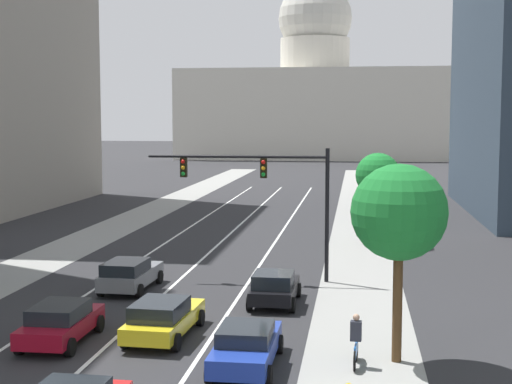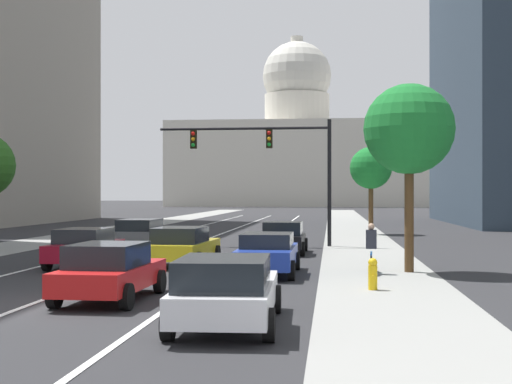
{
  "view_description": "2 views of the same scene",
  "coord_description": "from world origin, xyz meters",
  "px_view_note": "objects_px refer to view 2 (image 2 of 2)",
  "views": [
    {
      "loc": [
        8.66,
        -16.13,
        8.0
      ],
      "look_at": [
        2.64,
        28.49,
        3.56
      ],
      "focal_mm": 52.63,
      "sensor_mm": 36.0,
      "label": 1
    },
    {
      "loc": [
        7.35,
        -16.91,
        2.74
      ],
      "look_at": [
        2.52,
        28.86,
        2.82
      ],
      "focal_mm": 50.27,
      "sensor_mm": 36.0,
      "label": 2
    }
  ],
  "objects_px": {
    "car_yellow": "(183,245)",
    "fire_hydrant": "(373,274)",
    "capitol_building": "(297,153)",
    "car_white": "(226,290)",
    "street_tree_mid_right": "(409,130)",
    "street_tree_far_right": "(371,169)",
    "car_crimson": "(85,247)",
    "cyclist": "(371,249)",
    "car_black": "(284,237)",
    "car_red": "(110,271)",
    "traffic_signal_mast": "(273,154)",
    "car_gray": "(143,233)",
    "car_blue": "(267,253)"
  },
  "relations": [
    {
      "from": "cyclist",
      "to": "car_gray",
      "type": "bearing_deg",
      "value": 51.85
    },
    {
      "from": "capitol_building",
      "to": "car_white",
      "type": "relative_size",
      "value": 10.83
    },
    {
      "from": "fire_hydrant",
      "to": "street_tree_mid_right",
      "type": "height_order",
      "value": "street_tree_mid_right"
    },
    {
      "from": "car_white",
      "to": "car_red",
      "type": "distance_m",
      "value": 4.79
    },
    {
      "from": "car_white",
      "to": "car_red",
      "type": "relative_size",
      "value": 1.12
    },
    {
      "from": "car_gray",
      "to": "car_blue",
      "type": "distance_m",
      "value": 12.16
    },
    {
      "from": "car_yellow",
      "to": "street_tree_far_right",
      "type": "distance_m",
      "value": 23.32
    },
    {
      "from": "street_tree_mid_right",
      "to": "car_black",
      "type": "bearing_deg",
      "value": 124.61
    },
    {
      "from": "car_white",
      "to": "car_yellow",
      "type": "bearing_deg",
      "value": 13.7
    },
    {
      "from": "car_yellow",
      "to": "street_tree_mid_right",
      "type": "distance_m",
      "value": 9.42
    },
    {
      "from": "car_white",
      "to": "car_gray",
      "type": "bearing_deg",
      "value": 17.59
    },
    {
      "from": "car_red",
      "to": "car_blue",
      "type": "height_order",
      "value": "car_red"
    },
    {
      "from": "car_black",
      "to": "car_red",
      "type": "bearing_deg",
      "value": 167.12
    },
    {
      "from": "capitol_building",
      "to": "car_yellow",
      "type": "height_order",
      "value": "capitol_building"
    },
    {
      "from": "car_yellow",
      "to": "fire_hydrant",
      "type": "distance_m",
      "value": 9.3
    },
    {
      "from": "capitol_building",
      "to": "car_blue",
      "type": "height_order",
      "value": "capitol_building"
    },
    {
      "from": "car_yellow",
      "to": "traffic_signal_mast",
      "type": "distance_m",
      "value": 11.3
    },
    {
      "from": "capitol_building",
      "to": "traffic_signal_mast",
      "type": "relative_size",
      "value": 5.85
    },
    {
      "from": "car_gray",
      "to": "car_black",
      "type": "xyz_separation_m",
      "value": [
        6.95,
        -1.71,
        -0.03
      ]
    },
    {
      "from": "car_crimson",
      "to": "car_blue",
      "type": "relative_size",
      "value": 0.93
    },
    {
      "from": "car_gray",
      "to": "capitol_building",
      "type": "bearing_deg",
      "value": 1.12
    },
    {
      "from": "car_yellow",
      "to": "fire_hydrant",
      "type": "height_order",
      "value": "car_yellow"
    },
    {
      "from": "capitol_building",
      "to": "cyclist",
      "type": "bearing_deg",
      "value": -86.13
    },
    {
      "from": "car_black",
      "to": "capitol_building",
      "type": "bearing_deg",
      "value": 3.07
    },
    {
      "from": "car_gray",
      "to": "street_tree_mid_right",
      "type": "xyz_separation_m",
      "value": [
        11.78,
        -8.7,
        4.14
      ]
    },
    {
      "from": "car_red",
      "to": "car_crimson",
      "type": "bearing_deg",
      "value": 25.15
    },
    {
      "from": "car_black",
      "to": "cyclist",
      "type": "relative_size",
      "value": 2.34
    },
    {
      "from": "cyclist",
      "to": "car_black",
      "type": "bearing_deg",
      "value": 28.24
    },
    {
      "from": "car_white",
      "to": "street_tree_mid_right",
      "type": "distance_m",
      "value": 12.53
    },
    {
      "from": "car_gray",
      "to": "fire_hydrant",
      "type": "height_order",
      "value": "car_gray"
    },
    {
      "from": "cyclist",
      "to": "fire_hydrant",
      "type": "bearing_deg",
      "value": -178.87
    },
    {
      "from": "car_red",
      "to": "street_tree_far_right",
      "type": "relative_size",
      "value": 0.74
    },
    {
      "from": "car_gray",
      "to": "car_yellow",
      "type": "height_order",
      "value": "car_gray"
    },
    {
      "from": "capitol_building",
      "to": "traffic_signal_mast",
      "type": "distance_m",
      "value": 116.47
    },
    {
      "from": "capitol_building",
      "to": "street_tree_mid_right",
      "type": "distance_m",
      "value": 128.55
    },
    {
      "from": "street_tree_far_right",
      "to": "cyclist",
      "type": "bearing_deg",
      "value": -93.08
    },
    {
      "from": "capitol_building",
      "to": "street_tree_far_right",
      "type": "relative_size",
      "value": 8.99
    },
    {
      "from": "street_tree_far_right",
      "to": "car_crimson",
      "type": "bearing_deg",
      "value": -117.39
    },
    {
      "from": "car_blue",
      "to": "traffic_signal_mast",
      "type": "xyz_separation_m",
      "value": [
        -0.85,
        13.06,
        4.06
      ]
    },
    {
      "from": "car_gray",
      "to": "street_tree_far_right",
      "type": "relative_size",
      "value": 0.77
    },
    {
      "from": "capitol_building",
      "to": "fire_hydrant",
      "type": "height_order",
      "value": "capitol_building"
    },
    {
      "from": "car_crimson",
      "to": "fire_hydrant",
      "type": "height_order",
      "value": "car_crimson"
    },
    {
      "from": "car_red",
      "to": "car_crimson",
      "type": "distance_m",
      "value": 8.7
    },
    {
      "from": "car_gray",
      "to": "car_yellow",
      "type": "bearing_deg",
      "value": -152.08
    },
    {
      "from": "car_white",
      "to": "car_gray",
      "type": "distance_m",
      "value": 20.7
    },
    {
      "from": "car_yellow",
      "to": "street_tree_mid_right",
      "type": "height_order",
      "value": "street_tree_mid_right"
    },
    {
      "from": "car_white",
      "to": "street_tree_mid_right",
      "type": "height_order",
      "value": "street_tree_mid_right"
    },
    {
      "from": "traffic_signal_mast",
      "to": "street_tree_mid_right",
      "type": "distance_m",
      "value": 13.09
    },
    {
      "from": "capitol_building",
      "to": "car_black",
      "type": "height_order",
      "value": "capitol_building"
    },
    {
      "from": "traffic_signal_mast",
      "to": "fire_hydrant",
      "type": "distance_m",
      "value": 17.62
    }
  ]
}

